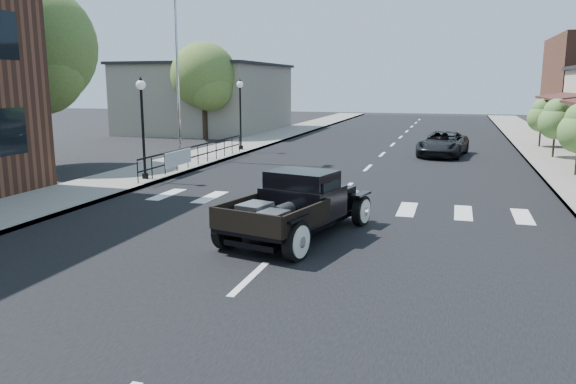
# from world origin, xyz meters

# --- Properties ---
(ground) EXTENTS (120.00, 120.00, 0.00)m
(ground) POSITION_xyz_m (0.00, 0.00, 0.00)
(ground) COLOR black
(ground) RESTS_ON ground
(road) EXTENTS (14.00, 80.00, 0.02)m
(road) POSITION_xyz_m (0.00, 15.00, 0.01)
(road) COLOR black
(road) RESTS_ON ground
(road_markings) EXTENTS (12.00, 60.00, 0.06)m
(road_markings) POSITION_xyz_m (0.00, 10.00, 0.00)
(road_markings) COLOR silver
(road_markings) RESTS_ON ground
(sidewalk_left) EXTENTS (3.00, 80.00, 0.15)m
(sidewalk_left) POSITION_xyz_m (-8.50, 15.00, 0.07)
(sidewalk_left) COLOR #99968B
(sidewalk_left) RESTS_ON ground
(sidewalk_right) EXTENTS (3.00, 80.00, 0.15)m
(sidewalk_right) POSITION_xyz_m (8.50, 15.00, 0.07)
(sidewalk_right) COLOR gray
(sidewalk_right) RESTS_ON ground
(low_building_left) EXTENTS (10.00, 12.00, 5.00)m
(low_building_left) POSITION_xyz_m (-15.00, 28.00, 2.50)
(low_building_left) COLOR gray
(low_building_left) RESTS_ON ground
(railing) EXTENTS (0.08, 10.00, 1.00)m
(railing) POSITION_xyz_m (-7.30, 10.00, 0.65)
(railing) COLOR black
(railing) RESTS_ON sidewalk_left
(banner) EXTENTS (0.04, 2.20, 0.60)m
(banner) POSITION_xyz_m (-7.22, 8.00, 0.45)
(banner) COLOR silver
(banner) RESTS_ON sidewalk_left
(lamp_post_b) EXTENTS (0.36, 0.36, 3.81)m
(lamp_post_b) POSITION_xyz_m (-7.60, 6.00, 2.06)
(lamp_post_b) COLOR black
(lamp_post_b) RESTS_ON sidewalk_left
(lamp_post_c) EXTENTS (0.36, 0.36, 3.81)m
(lamp_post_c) POSITION_xyz_m (-7.60, 16.00, 2.06)
(lamp_post_c) COLOR black
(lamp_post_c) RESTS_ON sidewalk_left
(flagpole) EXTENTS (0.12, 0.12, 11.64)m
(flagpole) POSITION_xyz_m (-9.20, 12.00, 5.97)
(flagpole) COLOR silver
(flagpole) RESTS_ON sidewalk_left
(big_tree_near) EXTENTS (5.45, 5.45, 8.00)m
(big_tree_near) POSITION_xyz_m (-14.00, 8.00, 4.00)
(big_tree_near) COLOR #516A2D
(big_tree_near) RESTS_ON ground
(big_tree_far) EXTENTS (4.36, 4.36, 6.40)m
(big_tree_far) POSITION_xyz_m (-12.50, 22.00, 3.20)
(big_tree_far) COLOR #516A2D
(big_tree_far) RESTS_ON ground
(small_tree_d) EXTENTS (1.64, 1.64, 2.74)m
(small_tree_d) POSITION_xyz_m (8.30, 17.35, 1.52)
(small_tree_d) COLOR #507837
(small_tree_d) RESTS_ON sidewalk_right
(small_tree_e) EXTENTS (1.56, 1.56, 2.61)m
(small_tree_e) POSITION_xyz_m (8.30, 22.26, 1.45)
(small_tree_e) COLOR #507837
(small_tree_e) RESTS_ON sidewalk_right
(hotrod_pickup) EXTENTS (3.34, 5.20, 1.66)m
(hotrod_pickup) POSITION_xyz_m (0.08, 0.16, 0.83)
(hotrod_pickup) COLOR black
(hotrod_pickup) RESTS_ON ground
(second_car) EXTENTS (2.74, 4.82, 1.27)m
(second_car) POSITION_xyz_m (3.07, 17.29, 0.63)
(second_car) COLOR black
(second_car) RESTS_ON ground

